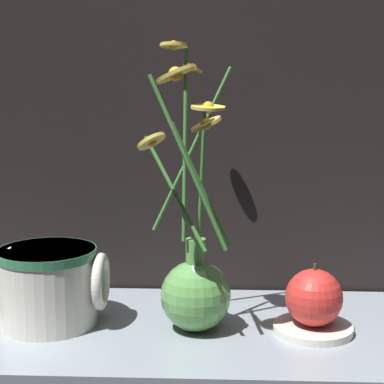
# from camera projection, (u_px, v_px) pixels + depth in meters

# --- Properties ---
(ground_plane) EXTENTS (6.00, 6.00, 0.00)m
(ground_plane) POSITION_uv_depth(u_px,v_px,m) (190.00, 334.00, 0.87)
(ground_plane) COLOR black
(shelf) EXTENTS (0.88, 0.31, 0.01)m
(shelf) POSITION_uv_depth(u_px,v_px,m) (190.00, 330.00, 0.87)
(shelf) COLOR gray
(shelf) RESTS_ON ground_plane
(vase_with_flowers) EXTENTS (0.12, 0.24, 0.38)m
(vase_with_flowers) POSITION_uv_depth(u_px,v_px,m) (195.00, 280.00, 0.84)
(vase_with_flowers) COLOR #59994C
(vase_with_flowers) RESTS_ON shelf
(ceramic_pitcher) EXTENTS (0.16, 0.13, 0.12)m
(ceramic_pitcher) POSITION_uv_depth(u_px,v_px,m) (48.00, 284.00, 0.86)
(ceramic_pitcher) COLOR beige
(ceramic_pitcher) RESTS_ON shelf
(saucer_plate) EXTENTS (0.11, 0.11, 0.01)m
(saucer_plate) POSITION_uv_depth(u_px,v_px,m) (313.00, 329.00, 0.85)
(saucer_plate) COLOR silver
(saucer_plate) RESTS_ON shelf
(orange_fruit) EXTENTS (0.08, 0.08, 0.08)m
(orange_fruit) POSITION_uv_depth(u_px,v_px,m) (314.00, 298.00, 0.84)
(orange_fruit) COLOR red
(orange_fruit) RESTS_ON saucer_plate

